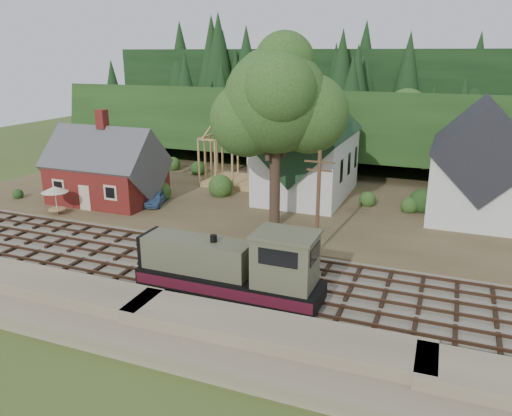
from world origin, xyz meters
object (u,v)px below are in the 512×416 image
at_px(locomotive, 235,268).
at_px(car_blue, 156,198).
at_px(car_red, 500,221).
at_px(patio_set, 55,191).
at_px(car_green, 108,189).

relative_size(locomotive, car_blue, 2.91).
distance_m(car_red, patio_set, 39.08).
height_order(locomotive, patio_set, locomotive).
bearing_deg(locomotive, car_blue, 135.90).
xyz_separation_m(car_blue, patio_set, (-6.72, -5.99, 1.58)).
bearing_deg(car_green, car_red, -63.21).
relative_size(locomotive, car_green, 3.29).
distance_m(locomotive, patio_set, 23.29).
xyz_separation_m(locomotive, patio_set, (-21.68, 8.50, 0.50)).
distance_m(locomotive, car_blue, 20.85).
relative_size(car_blue, patio_set, 1.49).
xyz_separation_m(locomotive, car_green, (-21.64, 15.91, -1.18)).
xyz_separation_m(locomotive, car_blue, (-14.95, 14.49, -1.08)).
relative_size(locomotive, patio_set, 4.33).
bearing_deg(car_green, patio_set, -158.67).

